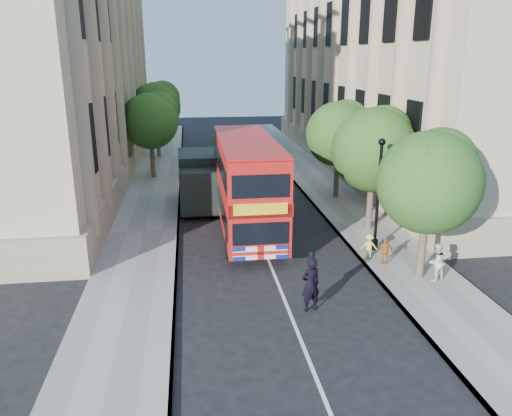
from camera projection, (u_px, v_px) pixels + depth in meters
name	position (u px, v px, depth m)	size (l,w,h in m)	color
ground	(295.00, 326.00, 16.76)	(120.00, 120.00, 0.00)	black
pavement_right	(361.00, 222.00, 26.95)	(3.50, 80.00, 0.12)	gray
pavement_left	(144.00, 232.00, 25.48)	(3.50, 80.00, 0.12)	gray
building_right	(408.00, 51.00, 38.63)	(12.00, 38.00, 18.00)	tan
building_left	(35.00, 51.00, 35.10)	(12.00, 38.00, 18.00)	tan
tree_right_near	(430.00, 177.00, 19.14)	(4.00, 4.00, 6.08)	#473828
tree_right_mid	(375.00, 145.00, 24.76)	(4.20, 4.20, 6.37)	#473828
tree_right_far	(339.00, 130.00, 30.49)	(4.00, 4.00, 6.15)	#473828
tree_left_far	(151.00, 118.00, 35.58)	(4.00, 4.00, 6.30)	#473828
tree_left_back	(157.00, 104.00, 43.08)	(4.20, 4.20, 6.65)	#473828
lamp_post	(378.00, 200.00, 22.35)	(0.32, 0.32, 5.16)	black
double_decker_bus	(247.00, 182.00, 25.13)	(2.74, 10.17, 4.69)	#B2110C
box_van	(199.00, 182.00, 29.31)	(2.38, 5.61, 3.19)	black
police_constable	(311.00, 285.00, 17.51)	(0.73, 0.48, 2.00)	black
woman_pedestrian	(436.00, 262.00, 19.69)	(0.75, 0.59, 1.55)	silver
child_a	(385.00, 251.00, 21.30)	(0.68, 0.28, 1.16)	#BF6521
child_b	(369.00, 246.00, 21.96)	(0.71, 0.41, 1.10)	#F0E452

